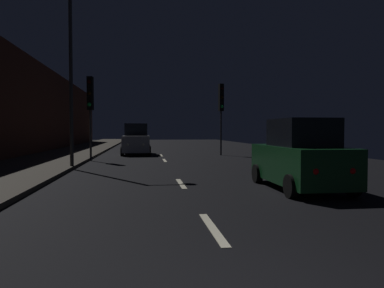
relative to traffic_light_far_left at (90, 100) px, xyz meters
name	(u,v)px	position (x,y,z in m)	size (l,w,h in m)	color
ground	(160,154)	(4.20, 6.30, -3.49)	(25.39, 84.00, 0.02)	black
sidewalk_left	(71,153)	(-2.30, 6.30, -3.40)	(4.40, 84.00, 0.15)	#38332B
building_facade_left	(16,104)	(-4.90, 2.80, -0.10)	(0.80, 63.00, 6.76)	#472319
lane_centerline	(171,169)	(4.20, -5.25, -3.47)	(0.16, 21.48, 0.01)	beige
traffic_light_far_left	(90,100)	(0.00, 0.00, 0.00)	(0.36, 0.48, 4.80)	#38383A
traffic_light_far_right	(221,103)	(8.40, 3.82, 0.17)	(0.36, 0.48, 5.00)	#38383A
streetlamp_overhead	(80,49)	(0.22, -4.53, 1.89)	(1.70, 0.44, 8.26)	#2D2D30
car_approaching_headlights	(136,140)	(2.47, 5.37, -2.46)	(2.05, 4.43, 2.23)	#A5A8AD
car_parked_right_near	(300,157)	(7.59, -11.19, -2.52)	(1.91, 4.14, 2.08)	#0F3819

